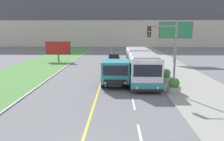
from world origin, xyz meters
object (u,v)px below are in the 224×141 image
at_px(dump_truck, 116,72).
at_px(traffic_light_mast, 167,49).
at_px(city_bus, 140,65).
at_px(planter_round_second, 166,76).
at_px(planter_round_near, 174,86).
at_px(car_distant, 114,58).
at_px(billboard_small, 58,48).
at_px(billboard_large, 176,32).

height_order(dump_truck, traffic_light_mast, traffic_light_mast).
relative_size(city_bus, planter_round_second, 8.92).
distance_m(traffic_light_mast, planter_round_near, 3.15).
xyz_separation_m(city_bus, car_distant, (-2.93, 11.26, -0.81)).
height_order(city_bus, traffic_light_mast, traffic_light_mast).
bearing_deg(dump_truck, planter_round_near, -30.71).
height_order(billboard_small, planter_round_second, billboard_small).
bearing_deg(car_distant, traffic_light_mast, -75.45).
bearing_deg(billboard_large, city_bus, -119.51).
xyz_separation_m(city_bus, planter_round_second, (2.33, -1.60, -0.84)).
bearing_deg(planter_round_second, city_bus, 145.58).
xyz_separation_m(traffic_light_mast, billboard_large, (4.96, 16.90, 1.12)).
distance_m(city_bus, traffic_light_mast, 6.16).
bearing_deg(billboard_small, city_bus, -45.35).
relative_size(city_bus, planter_round_near, 9.37).
bearing_deg(billboard_small, billboard_large, -2.09).
height_order(billboard_large, billboard_small, billboard_large).
xyz_separation_m(billboard_small, planter_round_near, (14.04, -17.32, -1.53)).
relative_size(planter_round_near, planter_round_second, 0.95).
distance_m(billboard_small, planter_round_near, 22.35).
xyz_separation_m(billboard_large, planter_round_second, (-4.07, -12.92, -4.14)).
distance_m(city_bus, billboard_small, 16.86).
bearing_deg(billboard_large, planter_round_near, -104.17).
xyz_separation_m(car_distant, billboard_large, (9.33, 0.06, 4.10)).
bearing_deg(car_distant, billboard_small, 175.34).
bearing_deg(dump_truck, billboard_small, 122.69).
relative_size(car_distant, billboard_large, 0.69).
bearing_deg(billboard_large, billboard_small, 177.91).
xyz_separation_m(city_bus, planter_round_near, (2.20, -5.33, -0.87)).
xyz_separation_m(car_distant, traffic_light_mast, (4.37, -16.84, 2.98)).
bearing_deg(billboard_large, dump_truck, -122.86).
bearing_deg(city_bus, traffic_light_mast, -75.49).
xyz_separation_m(car_distant, planter_round_near, (5.13, -16.59, -0.06)).
relative_size(dump_truck, car_distant, 1.54).
distance_m(car_distant, planter_round_near, 17.36).
relative_size(traffic_light_mast, planter_round_second, 4.39).
bearing_deg(city_bus, dump_truck, -135.12).
bearing_deg(billboard_small, planter_round_second, -43.79).
xyz_separation_m(city_bus, traffic_light_mast, (1.45, -5.58, 2.18)).
relative_size(city_bus, traffic_light_mast, 2.03).
bearing_deg(billboard_large, traffic_light_mast, -106.36).
height_order(traffic_light_mast, billboard_large, billboard_large).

